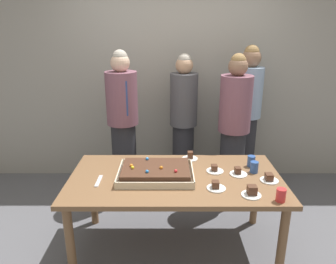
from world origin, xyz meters
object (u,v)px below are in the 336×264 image
person_serving_front (124,125)px  person_green_shirt_behind (184,121)px  plated_slice_far_right (239,173)px  drink_cup_nearest (281,195)px  drink_cup_middle (255,167)px  person_left_edge_reaching (247,116)px  sheet_cake (156,172)px  plated_slice_near_left (215,170)px  plated_slice_center_front (270,179)px  party_table (176,185)px  person_striped_tie_right (234,130)px  plated_slice_near_right (252,192)px  plated_slice_far_left (216,187)px  plated_slice_center_back (190,157)px  cake_server_utensil (99,181)px  drink_cup_far_end (252,161)px

person_serving_front → person_green_shirt_behind: bearing=87.7°
plated_slice_far_right → drink_cup_nearest: drink_cup_nearest is taller
drink_cup_middle → person_left_edge_reaching: 1.16m
sheet_cake → plated_slice_near_left: (0.51, 0.10, -0.03)m
plated_slice_center_front → person_serving_front: bearing=142.5°
party_table → drink_cup_middle: drink_cup_middle is taller
party_table → plated_slice_far_right: (0.54, 0.04, 0.10)m
person_serving_front → person_striped_tie_right: bearing=61.8°
plated_slice_far_right → person_serving_front: size_ratio=0.09×
person_left_edge_reaching → plated_slice_far_right: bearing=24.7°
sheet_cake → plated_slice_far_right: bearing=3.0°
plated_slice_near_left → drink_cup_nearest: 0.65m
sheet_cake → plated_slice_far_right: sheet_cake is taller
sheet_cake → plated_slice_near_left: 0.52m
sheet_cake → plated_slice_far_right: size_ratio=4.22×
plated_slice_near_right → plated_slice_far_left: (-0.26, 0.10, -0.01)m
sheet_cake → person_striped_tie_right: bearing=45.4°
drink_cup_nearest → plated_slice_center_back: bearing=128.4°
plated_slice_far_right → plated_slice_center_back: 0.52m
cake_server_utensil → person_left_edge_reaching: (1.51, 1.30, 0.19)m
plated_slice_far_right → cake_server_utensil: 1.18m
plated_slice_near_right → drink_cup_nearest: size_ratio=1.50×
cake_server_utensil → drink_cup_far_end: bearing=12.7°
plated_slice_far_left → drink_cup_middle: (0.37, 0.30, 0.03)m
drink_cup_nearest → drink_cup_middle: 0.49m
drink_cup_far_end → plated_slice_center_front: bearing=-75.1°
plated_slice_near_left → drink_cup_middle: bearing=-2.6°
plated_slice_far_right → person_striped_tie_right: person_striped_tie_right is taller
sheet_cake → drink_cup_nearest: size_ratio=6.33×
plated_slice_near_left → person_green_shirt_behind: person_green_shirt_behind is taller
sheet_cake → plated_slice_far_left: size_ratio=4.22×
party_table → plated_slice_center_front: (0.77, -0.08, 0.10)m
plated_slice_near_left → plated_slice_far_left: 0.31m
plated_slice_center_front → cake_server_utensil: (-1.41, -0.01, -0.02)m
plated_slice_far_right → plated_slice_near_right: bearing=-85.6°
sheet_cake → person_left_edge_reaching: (1.04, 1.21, 0.15)m
plated_slice_far_left → plated_slice_center_front: bearing=16.0°
sheet_cake → person_green_shirt_behind: size_ratio=0.38×
sheet_cake → plated_slice_center_front: bearing=-5.1°
party_table → cake_server_utensil: cake_server_utensil is taller
cake_server_utensil → person_green_shirt_behind: bearing=59.6°
drink_cup_far_end → person_green_shirt_behind: bearing=120.0°
drink_cup_nearest → drink_cup_middle: size_ratio=1.00×
plated_slice_far_right → drink_cup_middle: bearing=16.8°
plated_slice_near_right → drink_cup_far_end: bearing=76.6°
person_striped_tie_right → person_left_edge_reaching: 0.45m
person_striped_tie_right → plated_slice_far_right: bearing=36.7°
drink_cup_middle → cake_server_utensil: bearing=-172.6°
sheet_cake → drink_cup_far_end: 0.89m
person_serving_front → plated_slice_far_right: bearing=27.8°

